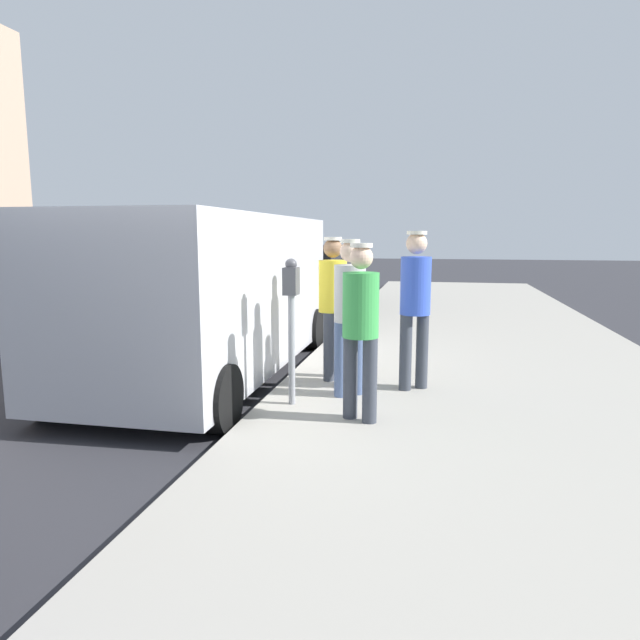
% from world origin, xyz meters
% --- Properties ---
extents(ground_plane, '(80.00, 80.00, 0.00)m').
position_xyz_m(ground_plane, '(0.00, 0.00, 0.00)').
color(ground_plane, '#2D2D33').
extents(sidewalk_slab, '(5.00, 32.00, 0.15)m').
position_xyz_m(sidewalk_slab, '(3.50, 0.00, 0.07)').
color(sidewalk_slab, '#9E998E').
rests_on(sidewalk_slab, ground).
extents(parking_meter_near, '(0.14, 0.18, 1.52)m').
position_xyz_m(parking_meter_near, '(1.35, 0.17, 1.18)').
color(parking_meter_near, gray).
rests_on(parking_meter_near, sidewalk_slab).
extents(pedestrian_in_gray, '(0.34, 0.34, 1.71)m').
position_xyz_m(pedestrian_in_gray, '(1.89, 0.62, 1.13)').
color(pedestrian_in_gray, '#4C608C').
rests_on(pedestrian_in_gray, sidewalk_slab).
extents(pedestrian_in_yellow, '(0.34, 0.36, 1.73)m').
position_xyz_m(pedestrian_in_yellow, '(1.57, 1.29, 1.14)').
color(pedestrian_in_yellow, '#383D47').
rests_on(pedestrian_in_yellow, sidewalk_slab).
extents(pedestrian_in_blue, '(0.34, 0.34, 1.80)m').
position_xyz_m(pedestrian_in_blue, '(2.57, 1.02, 1.19)').
color(pedestrian_in_blue, '#383D47').
rests_on(pedestrian_in_blue, sidewalk_slab).
extents(pedestrian_in_green, '(0.34, 0.34, 1.68)m').
position_xyz_m(pedestrian_in_green, '(2.11, -0.19, 1.11)').
color(pedestrian_in_green, '#383D47').
rests_on(pedestrian_in_green, sidewalk_slab).
extents(parked_van, '(2.13, 5.20, 2.15)m').
position_xyz_m(parked_van, '(-0.15, 1.66, 1.15)').
color(parked_van, '#BCBCC1').
rests_on(parked_van, ground).
extents(parked_sedan_ahead, '(1.99, 4.42, 1.65)m').
position_xyz_m(parked_sedan_ahead, '(-0.33, 8.20, 0.75)').
color(parked_sedan_ahead, black).
rests_on(parked_sedan_ahead, ground).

